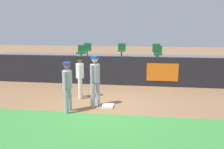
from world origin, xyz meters
TOP-DOWN VIEW (x-y plane):
  - ground_plane at (0.00, 0.00)m, footprint 60.00×60.00m
  - grass_foreground_strip at (0.00, -2.28)m, footprint 18.00×2.80m
  - first_base at (0.15, -0.15)m, footprint 0.40×0.40m
  - player_fielder_home at (-1.14, 0.85)m, footprint 0.37×0.55m
  - player_runner_visitor at (-0.32, -0.10)m, footprint 0.45×0.48m
  - player_coach_visitor at (-1.09, -0.86)m, footprint 0.34×0.48m
  - field_wall at (0.01, 3.36)m, footprint 18.00×0.26m
  - bleacher_platform at (0.00, 5.93)m, footprint 18.00×4.80m
  - seat_back_center at (-0.07, 6.60)m, footprint 0.47×0.44m
  - seat_back_right at (2.06, 6.60)m, footprint 0.47×0.44m
  - seat_back_left at (-2.28, 6.60)m, footprint 0.46×0.44m
  - seat_front_left at (-2.17, 4.80)m, footprint 0.45×0.44m
  - seat_front_right at (2.08, 4.80)m, footprint 0.45×0.44m

SIDE VIEW (x-z plane):
  - ground_plane at x=0.00m, z-range 0.00..0.00m
  - grass_foreground_strip at x=0.00m, z-range 0.00..0.01m
  - first_base at x=0.15m, z-range 0.00..0.08m
  - bleacher_platform at x=0.00m, z-range 0.00..1.03m
  - field_wall at x=0.01m, z-range 0.00..1.43m
  - player_fielder_home at x=-1.14m, z-range 0.13..1.82m
  - player_coach_visitor at x=-1.09m, z-range 0.14..1.84m
  - player_runner_visitor at x=-0.32m, z-range 0.15..1.98m
  - seat_front_right at x=2.08m, z-range 1.08..1.92m
  - seat_front_left at x=-2.17m, z-range 1.08..1.92m
  - seat_back_left at x=-2.28m, z-range 1.08..1.92m
  - seat_back_center at x=-0.07m, z-range 1.08..1.92m
  - seat_back_right at x=2.06m, z-range 1.08..1.92m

